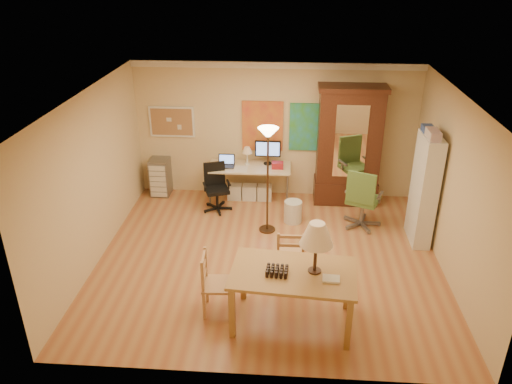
# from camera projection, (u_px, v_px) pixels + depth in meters

# --- Properties ---
(floor) EXTENTS (5.50, 5.50, 0.00)m
(floor) POSITION_uv_depth(u_px,v_px,m) (268.00, 258.00, 8.15)
(floor) COLOR #AD643D
(floor) RESTS_ON ground
(crown_molding) EXTENTS (5.50, 0.08, 0.12)m
(crown_molding) POSITION_uv_depth(u_px,v_px,m) (276.00, 65.00, 9.23)
(crown_molding) COLOR white
(crown_molding) RESTS_ON floor
(corkboard) EXTENTS (0.90, 0.04, 0.62)m
(corkboard) POSITION_uv_depth(u_px,v_px,m) (172.00, 122.00, 9.86)
(corkboard) COLOR #A87C4F
(corkboard) RESTS_ON floor
(art_panel_left) EXTENTS (0.80, 0.04, 1.00)m
(art_panel_left) POSITION_uv_depth(u_px,v_px,m) (263.00, 126.00, 9.77)
(art_panel_left) COLOR gold
(art_panel_left) RESTS_ON floor
(art_panel_right) EXTENTS (0.75, 0.04, 0.95)m
(art_panel_right) POSITION_uv_depth(u_px,v_px,m) (309.00, 127.00, 9.71)
(art_panel_right) COLOR teal
(art_panel_right) RESTS_ON floor
(dining_table) EXTENTS (1.69, 1.10, 1.51)m
(dining_table) POSITION_uv_depth(u_px,v_px,m) (301.00, 262.00, 6.35)
(dining_table) COLOR olive
(dining_table) RESTS_ON floor
(ladder_chair_back) EXTENTS (0.42, 0.40, 0.90)m
(ladder_chair_back) POSITION_uv_depth(u_px,v_px,m) (290.00, 257.00, 7.43)
(ladder_chair_back) COLOR tan
(ladder_chair_back) RESTS_ON floor
(ladder_chair_left) EXTENTS (0.43, 0.44, 0.91)m
(ladder_chair_left) POSITION_uv_depth(u_px,v_px,m) (215.00, 285.00, 6.79)
(ladder_chair_left) COLOR tan
(ladder_chair_left) RESTS_ON floor
(torchiere_lamp) EXTENTS (0.35, 0.35, 1.93)m
(torchiere_lamp) POSITION_uv_depth(u_px,v_px,m) (268.00, 150.00, 8.33)
(torchiere_lamp) COLOR #422C1A
(torchiere_lamp) RESTS_ON floor
(computer_desk) EXTENTS (1.61, 0.71, 1.22)m
(computer_desk) POSITION_uv_depth(u_px,v_px,m) (251.00, 179.00, 9.93)
(computer_desk) COLOR tan
(computer_desk) RESTS_ON floor
(office_chair_black) EXTENTS (0.57, 0.57, 0.93)m
(office_chair_black) POSITION_uv_depth(u_px,v_px,m) (217.00, 198.00, 9.63)
(office_chair_black) COLOR black
(office_chair_black) RESTS_ON floor
(office_chair_green) EXTENTS (0.70, 0.70, 1.14)m
(office_chair_green) POSITION_uv_depth(u_px,v_px,m) (362.00, 212.00, 8.98)
(office_chair_green) COLOR slate
(office_chair_green) RESTS_ON floor
(drawer_cart) EXTENTS (0.38, 0.46, 0.76)m
(drawer_cart) POSITION_uv_depth(u_px,v_px,m) (161.00, 177.00, 10.19)
(drawer_cart) COLOR slate
(drawer_cart) RESTS_ON floor
(armoire) EXTENTS (1.27, 0.60, 2.34)m
(armoire) POSITION_uv_depth(u_px,v_px,m) (348.00, 153.00, 9.64)
(armoire) COLOR #37190F
(armoire) RESTS_ON floor
(bookshelf) EXTENTS (0.28, 0.76, 1.90)m
(bookshelf) POSITION_uv_depth(u_px,v_px,m) (424.00, 190.00, 8.31)
(bookshelf) COLOR white
(bookshelf) RESTS_ON floor
(wastebin) EXTENTS (0.33, 0.33, 0.41)m
(wastebin) POSITION_uv_depth(u_px,v_px,m) (293.00, 212.00, 9.19)
(wastebin) COLOR silver
(wastebin) RESTS_ON floor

